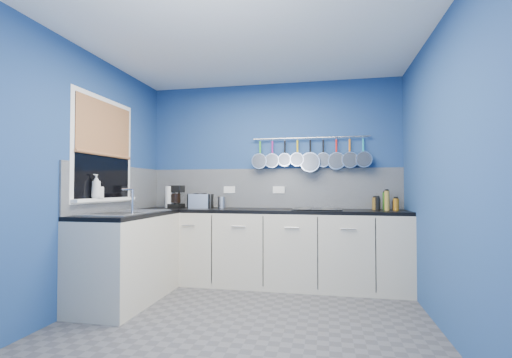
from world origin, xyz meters
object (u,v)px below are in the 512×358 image
(paper_towel, at_px, (170,197))
(toaster, at_px, (200,201))
(canister, at_px, (222,202))
(hob, at_px, (317,209))
(coffee_maker, at_px, (176,197))
(soap_bottle_a, at_px, (96,186))
(soap_bottle_b, at_px, (98,190))

(paper_towel, xyz_separation_m, toaster, (0.40, 0.01, -0.05))
(canister, height_order, hob, canister)
(coffee_maker, bearing_deg, paper_towel, -175.13)
(paper_towel, bearing_deg, canister, 5.19)
(soap_bottle_a, xyz_separation_m, coffee_maker, (0.35, 1.11, -0.13))
(paper_towel, distance_m, hob, 1.85)
(toaster, bearing_deg, soap_bottle_a, -131.83)
(soap_bottle_a, distance_m, coffee_maker, 1.17)
(toaster, bearing_deg, hob, -11.25)
(coffee_maker, xyz_separation_m, hob, (1.77, -0.02, -0.14))
(hob, bearing_deg, toaster, 179.39)
(canister, relative_size, hob, 0.26)
(toaster, relative_size, hob, 0.49)
(soap_bottle_b, bearing_deg, hob, 26.70)
(coffee_maker, bearing_deg, canister, 6.88)
(toaster, height_order, hob, toaster)
(soap_bottle_a, bearing_deg, toaster, 58.80)
(soap_bottle_a, distance_m, paper_towel, 1.14)
(soap_bottle_a, height_order, toaster, soap_bottle_a)
(hob, bearing_deg, soap_bottle_a, -152.65)
(paper_towel, relative_size, toaster, 1.01)
(canister, xyz_separation_m, hob, (1.18, -0.07, -0.07))
(hob, bearing_deg, soap_bottle_b, -153.30)
(canister, bearing_deg, toaster, -168.15)
(coffee_maker, xyz_separation_m, toaster, (0.32, 0.00, -0.05))
(paper_towel, relative_size, hob, 0.49)
(soap_bottle_b, relative_size, canister, 1.20)
(soap_bottle_a, distance_m, soap_bottle_b, 0.05)
(soap_bottle_a, distance_m, hob, 2.40)
(toaster, relative_size, canister, 1.91)
(soap_bottle_b, height_order, canister, soap_bottle_b)
(soap_bottle_b, height_order, paper_towel, soap_bottle_b)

